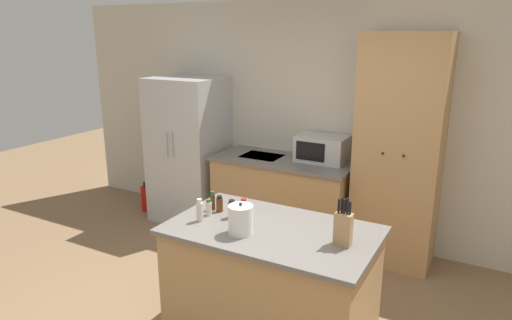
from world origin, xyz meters
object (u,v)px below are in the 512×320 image
(spice_bottle_short_red, at_px, (213,201))
(spice_bottle_pale_salt, at_px, (200,211))
(knife_block, at_px, (343,228))
(spice_bottle_amber_oil, at_px, (232,209))
(fire_extinguisher, at_px, (147,198))
(pantry_cabinet, at_px, (399,153))
(microwave, at_px, (322,148))
(kettle, at_px, (241,220))
(spice_bottle_orange_cap, at_px, (220,204))
(spice_bottle_green_herb, at_px, (209,208))
(refrigerator, at_px, (189,150))
(spice_bottle_tall_dark, at_px, (244,209))

(spice_bottle_short_red, height_order, spice_bottle_pale_salt, spice_bottle_pale_salt)
(knife_block, distance_m, spice_bottle_amber_oil, 0.88)
(spice_bottle_amber_oil, xyz_separation_m, fire_extinguisher, (-2.26, 1.52, -0.81))
(pantry_cabinet, distance_m, microwave, 0.81)
(spice_bottle_amber_oil, relative_size, kettle, 0.63)
(microwave, xyz_separation_m, spice_bottle_pale_salt, (-0.21, -1.93, -0.07))
(spice_bottle_orange_cap, xyz_separation_m, fire_extinguisher, (-2.11, 1.46, -0.81))
(pantry_cabinet, bearing_deg, spice_bottle_amber_oil, -116.51)
(spice_bottle_green_herb, distance_m, spice_bottle_pale_salt, 0.13)
(spice_bottle_pale_salt, xyz_separation_m, fire_extinguisher, (-2.09, 1.69, -0.83))
(spice_bottle_green_herb, bearing_deg, pantry_cabinet, 59.50)
(spice_bottle_short_red, height_order, spice_bottle_amber_oil, spice_bottle_short_red)
(spice_bottle_green_herb, height_order, fire_extinguisher, spice_bottle_green_herb)
(refrigerator, distance_m, microwave, 1.67)
(pantry_cabinet, height_order, kettle, pantry_cabinet)
(refrigerator, distance_m, kettle, 2.57)
(spice_bottle_pale_salt, height_order, fire_extinguisher, spice_bottle_pale_salt)
(spice_bottle_amber_oil, relative_size, spice_bottle_orange_cap, 1.10)
(spice_bottle_amber_oil, distance_m, spice_bottle_orange_cap, 0.16)
(knife_block, height_order, spice_bottle_orange_cap, knife_block)
(spice_bottle_tall_dark, distance_m, spice_bottle_green_herb, 0.28)
(spice_bottle_short_red, distance_m, kettle, 0.50)
(spice_bottle_tall_dark, bearing_deg, microwave, 91.49)
(knife_block, xyz_separation_m, fire_extinguisher, (-3.13, 1.56, -0.87))
(spice_bottle_orange_cap, bearing_deg, kettle, -37.38)
(pantry_cabinet, height_order, knife_block, pantry_cabinet)
(spice_bottle_tall_dark, distance_m, kettle, 0.26)
(spice_bottle_amber_oil, bearing_deg, spice_bottle_pale_salt, -135.99)
(pantry_cabinet, relative_size, spice_bottle_orange_cap, 17.52)
(spice_bottle_orange_cap, xyz_separation_m, kettle, (0.35, -0.27, 0.04))
(knife_block, relative_size, spice_bottle_tall_dark, 2.05)
(spice_bottle_short_red, bearing_deg, pantry_cabinet, 56.93)
(spice_bottle_short_red, relative_size, kettle, 0.66)
(pantry_cabinet, distance_m, fire_extinguisher, 3.26)
(spice_bottle_tall_dark, distance_m, spice_bottle_orange_cap, 0.24)
(spice_bottle_short_red, bearing_deg, spice_bottle_orange_cap, -4.90)
(spice_bottle_tall_dark, relative_size, spice_bottle_short_red, 1.06)
(spice_bottle_short_red, xyz_separation_m, spice_bottle_orange_cap, (0.07, -0.01, -0.01))
(spice_bottle_amber_oil, distance_m, fire_extinguisher, 2.84)
(fire_extinguisher, bearing_deg, spice_bottle_pale_salt, -38.93)
(kettle, xyz_separation_m, fire_extinguisher, (-2.46, 1.73, -0.85))
(spice_bottle_amber_oil, distance_m, spice_bottle_green_herb, 0.18)
(spice_bottle_green_herb, height_order, spice_bottle_orange_cap, spice_bottle_orange_cap)
(pantry_cabinet, relative_size, microwave, 4.32)
(spice_bottle_amber_oil, bearing_deg, fire_extinguisher, 146.08)
(pantry_cabinet, relative_size, spice_bottle_short_red, 15.08)
(pantry_cabinet, bearing_deg, spice_bottle_green_herb, -120.50)
(knife_block, relative_size, spice_bottle_short_red, 2.17)
(spice_bottle_amber_oil, bearing_deg, spice_bottle_tall_dark, 17.54)
(refrigerator, height_order, spice_bottle_tall_dark, refrigerator)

